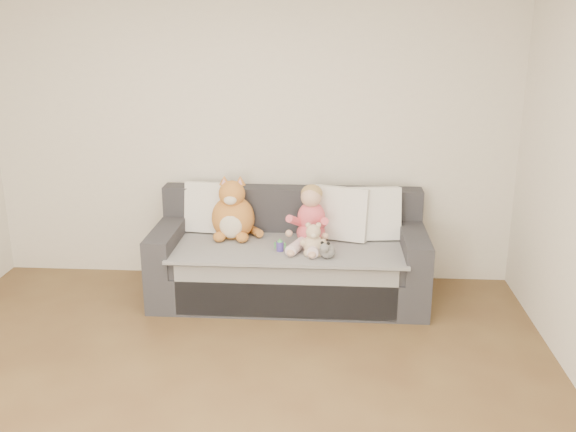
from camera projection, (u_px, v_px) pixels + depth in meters
The scene contains 10 objects.
room_shell at pixel (203, 197), 3.47m from camera, with size 5.00×5.00×5.00m.
sofa at pixel (290, 260), 5.30m from camera, with size 2.20×0.94×0.85m.
cushion_left at pixel (213, 207), 5.45m from camera, with size 0.49×0.26×0.44m.
cushion_right_back at pixel (340, 213), 5.27m from camera, with size 0.52×0.34×0.45m.
cushion_right_front at pixel (371, 213), 5.27m from camera, with size 0.49×0.26×0.45m.
toddler at pixel (310, 220), 5.12m from camera, with size 0.35×0.51×0.50m.
plush_cat at pixel (233, 214), 5.30m from camera, with size 0.44×0.37×0.55m.
teddy_bear at pixel (313, 242), 4.94m from camera, with size 0.21×0.15×0.26m.
plush_cow at pixel (327, 250), 4.87m from camera, with size 0.12×0.18×0.15m.
sippy_cup at pixel (280, 245), 5.02m from camera, with size 0.09×0.06×0.10m.
Camera 1 is at (0.69, -2.89, 2.22)m, focal length 40.00 mm.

